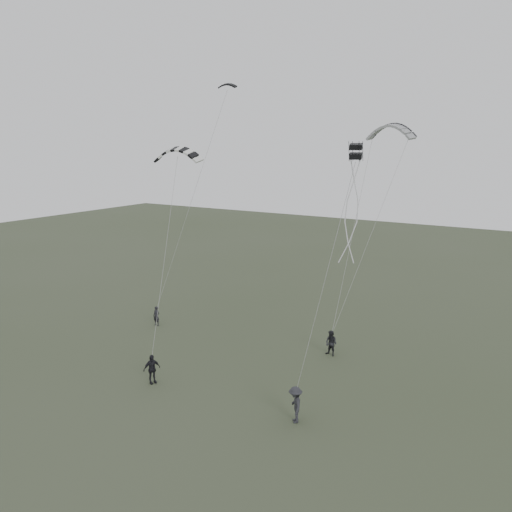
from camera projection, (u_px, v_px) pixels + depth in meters
The scene contains 9 objects.
ground at pixel (194, 378), 30.41m from camera, with size 140.00×140.00×0.00m, color #38432B.
flyer_left at pixel (156, 316), 39.22m from camera, with size 0.56×0.37×1.54m, color black.
flyer_right at pixel (331, 343), 33.52m from camera, with size 0.85×0.66×1.74m, color black.
flyer_center at pixel (152, 369), 29.61m from camera, with size 1.05×0.44×1.79m, color black.
flyer_far at pixel (295, 405), 25.40m from camera, with size 1.24×0.71×1.93m, color #26272B.
kite_dark_small at pixel (227, 84), 37.31m from camera, with size 1.41×0.42×0.48m, color black, non-canonical shape.
kite_pale_large at pixel (391, 125), 35.31m from camera, with size 3.62×0.82×1.52m, color #96989A, non-canonical shape.
kite_striped at pixel (177, 149), 33.05m from camera, with size 3.34×0.84×1.28m, color black, non-canonical shape.
kite_box at pixel (356, 151), 23.91m from camera, with size 0.59×0.59×0.69m, color black, non-canonical shape.
Camera 1 is at (17.73, -22.11, 13.83)m, focal length 35.00 mm.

